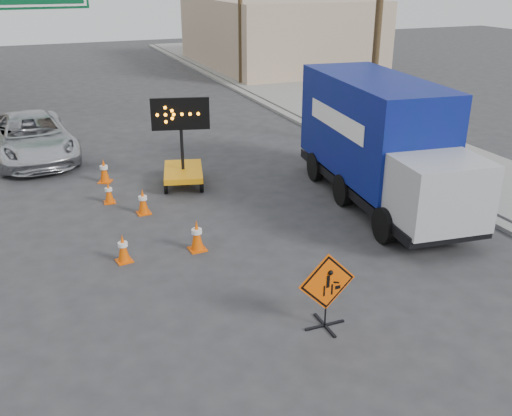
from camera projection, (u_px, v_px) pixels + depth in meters
ground at (296, 330)px, 10.92m from camera, size 100.00×100.00×0.00m
curb_right at (294, 119)px, 26.22m from camera, size 0.40×60.00×0.12m
sidewalk_right at (338, 114)px, 27.01m from camera, size 4.00×60.00×0.15m
building_right_far at (277, 33)px, 40.19m from camera, size 10.00×14.00×4.60m
highway_gantry at (3, 5)px, 22.75m from camera, size 6.18×0.38×6.90m
utility_pole_near at (378, 21)px, 20.44m from camera, size 1.80×0.26×9.00m
utility_pole_far at (240, 2)px, 32.40m from camera, size 1.80×0.26×9.00m
construction_sign at (327, 289)px, 10.73m from camera, size 1.19×0.84×1.57m
arrow_board at (183, 166)px, 18.07m from camera, size 1.75×2.22×2.82m
pickup_truck at (32, 137)px, 20.61m from camera, size 3.15×5.95×1.59m
box_truck at (379, 149)px, 16.38m from camera, size 3.06×7.71×3.56m
cone_a at (197, 235)px, 13.91m from camera, size 0.43×0.43×0.80m
cone_b at (123, 248)px, 13.37m from camera, size 0.41×0.41×0.71m
cone_c at (143, 201)px, 16.02m from camera, size 0.40×0.40×0.75m
cone_d at (109, 192)px, 16.78m from camera, size 0.36×0.36×0.66m
cone_e at (104, 170)px, 18.41m from camera, size 0.53×0.53×0.79m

